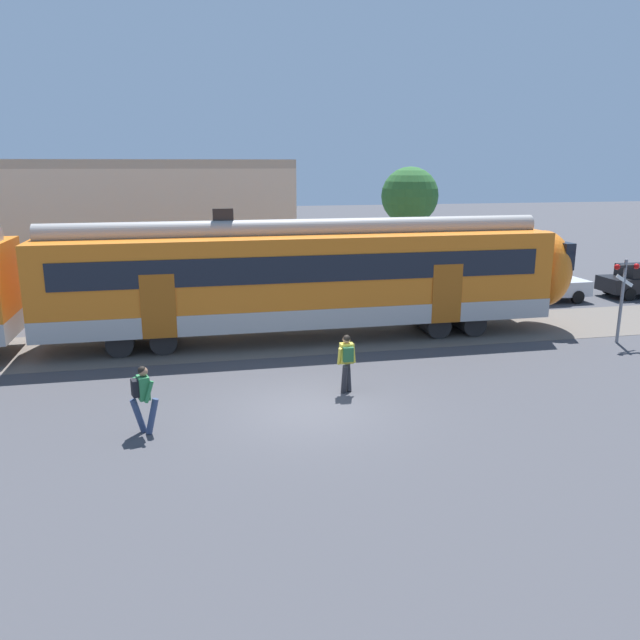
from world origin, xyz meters
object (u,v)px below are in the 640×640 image
object	(u,v)px
commuter_train	(48,287)
pedestrian_yellow	(347,359)
parked_car_silver	(544,285)
pedestrian_green	(143,394)
crossing_signal	(623,287)

from	to	relation	value
commuter_train	pedestrian_yellow	world-z (taller)	commuter_train
parked_car_silver	pedestrian_green	bearing A→B (deg)	-146.73
commuter_train	pedestrian_green	world-z (taller)	commuter_train
commuter_train	pedestrian_green	bearing A→B (deg)	-65.41
pedestrian_yellow	parked_car_silver	size ratio (longest dim) A/B	0.41
commuter_train	pedestrian_yellow	size ratio (longest dim) A/B	22.83
pedestrian_green	pedestrian_yellow	size ratio (longest dim) A/B	1.00
pedestrian_green	pedestrian_yellow	distance (m)	5.58
pedestrian_green	parked_car_silver	distance (m)	20.57
pedestrian_yellow	parked_car_silver	xyz separation A→B (m)	(11.86, 9.64, -0.21)
pedestrian_yellow	crossing_signal	world-z (taller)	crossing_signal
commuter_train	parked_car_silver	bearing A→B (deg)	10.63
parked_car_silver	commuter_train	bearing A→B (deg)	-169.37
crossing_signal	pedestrian_yellow	bearing A→B (deg)	-165.10
pedestrian_green	crossing_signal	bearing A→B (deg)	15.64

